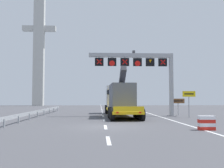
{
  "coord_description": "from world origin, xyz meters",
  "views": [
    {
      "loc": [
        -0.44,
        -18.4,
        2.02
      ],
      "look_at": [
        0.9,
        8.71,
        3.53
      ],
      "focal_mm": 41.28,
      "sensor_mm": 36.0,
      "label": 1
    }
  ],
  "objects_px": {
    "heavy_haul_truck_yellow": "(119,99)",
    "crash_barrier_striped": "(206,123)",
    "overhead_lane_gantry": "(142,66)",
    "bridge_pylon_distant": "(39,42)",
    "exit_sign_yellow": "(189,98)",
    "tourist_info_sign_brown": "(178,103)"
  },
  "relations": [
    {
      "from": "bridge_pylon_distant",
      "to": "overhead_lane_gantry",
      "type": "bearing_deg",
      "value": -62.93
    },
    {
      "from": "overhead_lane_gantry",
      "to": "tourist_info_sign_brown",
      "type": "relative_size",
      "value": 4.97
    },
    {
      "from": "crash_barrier_striped",
      "to": "heavy_haul_truck_yellow",
      "type": "bearing_deg",
      "value": 107.73
    },
    {
      "from": "overhead_lane_gantry",
      "to": "bridge_pylon_distant",
      "type": "relative_size",
      "value": 0.29
    },
    {
      "from": "tourist_info_sign_brown",
      "to": "bridge_pylon_distant",
      "type": "distance_m",
      "value": 51.18
    },
    {
      "from": "overhead_lane_gantry",
      "to": "tourist_info_sign_brown",
      "type": "height_order",
      "value": "overhead_lane_gantry"
    },
    {
      "from": "tourist_info_sign_brown",
      "to": "crash_barrier_striped",
      "type": "relative_size",
      "value": 1.92
    },
    {
      "from": "overhead_lane_gantry",
      "to": "bridge_pylon_distant",
      "type": "height_order",
      "value": "bridge_pylon_distant"
    },
    {
      "from": "tourist_info_sign_brown",
      "to": "overhead_lane_gantry",
      "type": "bearing_deg",
      "value": -170.59
    },
    {
      "from": "crash_barrier_striped",
      "to": "tourist_info_sign_brown",
      "type": "bearing_deg",
      "value": 80.03
    },
    {
      "from": "tourist_info_sign_brown",
      "to": "bridge_pylon_distant",
      "type": "height_order",
      "value": "bridge_pylon_distant"
    },
    {
      "from": "tourist_info_sign_brown",
      "to": "heavy_haul_truck_yellow",
      "type": "bearing_deg",
      "value": 175.03
    },
    {
      "from": "overhead_lane_gantry",
      "to": "exit_sign_yellow",
      "type": "bearing_deg",
      "value": -26.42
    },
    {
      "from": "bridge_pylon_distant",
      "to": "tourist_info_sign_brown",
      "type": "bearing_deg",
      "value": -58.02
    },
    {
      "from": "tourist_info_sign_brown",
      "to": "crash_barrier_striped",
      "type": "bearing_deg",
      "value": -99.97
    },
    {
      "from": "overhead_lane_gantry",
      "to": "crash_barrier_striped",
      "type": "height_order",
      "value": "overhead_lane_gantry"
    },
    {
      "from": "heavy_haul_truck_yellow",
      "to": "exit_sign_yellow",
      "type": "xyz_separation_m",
      "value": [
        7.07,
        -3.57,
        0.1
      ]
    },
    {
      "from": "exit_sign_yellow",
      "to": "tourist_info_sign_brown",
      "type": "xyz_separation_m",
      "value": [
        -0.23,
        2.97,
        -0.59
      ]
    },
    {
      "from": "heavy_haul_truck_yellow",
      "to": "crash_barrier_striped",
      "type": "height_order",
      "value": "heavy_haul_truck_yellow"
    },
    {
      "from": "bridge_pylon_distant",
      "to": "crash_barrier_striped",
      "type": "bearing_deg",
      "value": -66.83
    },
    {
      "from": "exit_sign_yellow",
      "to": "tourist_info_sign_brown",
      "type": "distance_m",
      "value": 3.04
    },
    {
      "from": "exit_sign_yellow",
      "to": "crash_barrier_striped",
      "type": "distance_m",
      "value": 10.88
    }
  ]
}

